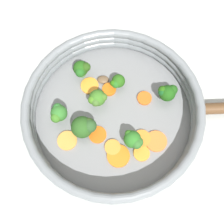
{
  "coord_description": "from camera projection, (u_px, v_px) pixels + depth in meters",
  "views": [
    {
      "loc": [
        0.0,
        -0.19,
        0.55
      ],
      "look_at": [
        0.0,
        0.0,
        0.03
      ],
      "focal_mm": 42.0,
      "sensor_mm": 36.0,
      "label": 1
    }
  ],
  "objects": [
    {
      "name": "ground_plane",
      "position": [
        112.0,
        116.0,
        0.59
      ],
      "size": [
        4.0,
        4.0,
        0.0
      ],
      "primitive_type": "plane",
      "color": "#B6BCBA"
    },
    {
      "name": "skillet",
      "position": [
        112.0,
        115.0,
        0.58
      ],
      "size": [
        0.36,
        0.36,
        0.01
      ],
      "primitive_type": "cylinder",
      "color": "gray",
      "rests_on": "ground_plane"
    },
    {
      "name": "skillet_rim_wall",
      "position": [
        112.0,
        110.0,
        0.55
      ],
      "size": [
        0.37,
        0.37,
        0.06
      ],
      "color": "gray",
      "rests_on": "skillet"
    },
    {
      "name": "skillet_rivet_left",
      "position": [
        191.0,
        125.0,
        0.56
      ],
      "size": [
        0.01,
        0.01,
        0.01
      ],
      "primitive_type": "sphere",
      "color": "gray",
      "rests_on": "skillet"
    },
    {
      "name": "skillet_rivet_right",
      "position": [
        187.0,
        97.0,
        0.58
      ],
      "size": [
        0.01,
        0.01,
        0.01
      ],
      "primitive_type": "sphere",
      "color": "gray",
      "rests_on": "skillet"
    },
    {
      "name": "carrot_slice_0",
      "position": [
        141.0,
        138.0,
        0.55
      ],
      "size": [
        0.05,
        0.05,
        0.01
      ],
      "primitive_type": "cylinder",
      "rotation": [
        0.0,
        0.0,
        0.69
      ],
      "color": "orange",
      "rests_on": "skillet"
    },
    {
      "name": "carrot_slice_1",
      "position": [
        144.0,
        98.0,
        0.58
      ],
      "size": [
        0.03,
        0.03,
        0.01
      ],
      "primitive_type": "cylinder",
      "rotation": [
        0.0,
        0.0,
        1.54
      ],
      "color": "orange",
      "rests_on": "skillet"
    },
    {
      "name": "carrot_slice_2",
      "position": [
        97.0,
        135.0,
        0.56
      ],
      "size": [
        0.05,
        0.05,
        0.0
      ],
      "primitive_type": "cylinder",
      "rotation": [
        0.0,
        0.0,
        1.92
      ],
      "color": "orange",
      "rests_on": "skillet"
    },
    {
      "name": "carrot_slice_3",
      "position": [
        155.0,
        141.0,
        0.55
      ],
      "size": [
        0.05,
        0.05,
        0.0
      ],
      "primitive_type": "cylinder",
      "rotation": [
        0.0,
        0.0,
        0.04
      ],
      "color": "orange",
      "rests_on": "skillet"
    },
    {
      "name": "carrot_slice_4",
      "position": [
        117.0,
        156.0,
        0.54
      ],
      "size": [
        0.07,
        0.07,
        0.01
      ],
      "primitive_type": "cylinder",
      "rotation": [
        0.0,
        0.0,
        0.91
      ],
      "color": "orange",
      "rests_on": "skillet"
    },
    {
      "name": "carrot_slice_5",
      "position": [
        141.0,
        153.0,
        0.54
      ],
      "size": [
        0.04,
        0.04,
        0.0
      ],
      "primitive_type": "cylinder",
      "rotation": [
        0.0,
        0.0,
        4.83
      ],
      "color": "orange",
      "rests_on": "skillet"
    },
    {
      "name": "carrot_slice_6",
      "position": [
        66.0,
        141.0,
        0.55
      ],
      "size": [
        0.06,
        0.06,
        0.0
      ],
      "primitive_type": "cylinder",
      "rotation": [
        0.0,
        0.0,
        2.11
      ],
      "color": "#F39C40",
      "rests_on": "skillet"
    },
    {
      "name": "carrot_slice_7",
      "position": [
        112.0,
        147.0,
        0.55
      ],
      "size": [
        0.03,
        0.03,
        0.01
      ],
      "primitive_type": "cylinder",
      "rotation": [
        0.0,
        0.0,
        4.69
      ],
      "color": "orange",
      "rests_on": "skillet"
    },
    {
      "name": "carrot_slice_8",
      "position": [
        108.0,
        89.0,
        0.59
      ],
      "size": [
        0.04,
        0.04,
        0.01
      ],
      "primitive_type": "cylinder",
      "rotation": [
        0.0,
        0.0,
        0.89
      ],
      "color": "orange",
      "rests_on": "skillet"
    },
    {
      "name": "carrot_slice_9",
      "position": [
        89.0,
        86.0,
        0.6
      ],
      "size": [
        0.05,
        0.05,
        0.01
      ],
      "primitive_type": "cylinder",
      "rotation": [
        0.0,
        0.0,
        2.93
      ],
      "color": "orange",
      "rests_on": "skillet"
    },
    {
      "name": "broccoli_floret_0",
      "position": [
        166.0,
        92.0,
        0.56
      ],
      "size": [
        0.04,
        0.04,
        0.05
      ],
      "color": "#61914F",
      "rests_on": "skillet"
    },
    {
      "name": "broccoli_floret_1",
      "position": [
        58.0,
        113.0,
        0.54
      ],
      "size": [
        0.04,
        0.04,
        0.05
      ],
      "color": "#64914D",
      "rests_on": "skillet"
    },
    {
      "name": "broccoli_floret_2",
      "position": [
        96.0,
        99.0,
        0.56
      ],
      "size": [
        0.04,
        0.04,
        0.05
      ],
      "color": "#779C50",
      "rests_on": "skillet"
    },
    {
      "name": "broccoli_floret_3",
      "position": [
        133.0,
        140.0,
        0.52
      ],
      "size": [
        0.04,
        0.04,
        0.05
      ],
      "color": "#6B8C52",
      "rests_on": "skillet"
    },
    {
      "name": "broccoli_floret_4",
      "position": [
        83.0,
        127.0,
        0.54
      ],
      "size": [
        0.05,
        0.05,
        0.05
      ],
      "color": "#75A65A",
      "rests_on": "skillet"
    },
    {
      "name": "broccoli_floret_5",
      "position": [
        81.0,
        69.0,
        0.58
      ],
      "size": [
        0.04,
        0.04,
        0.05
      ],
      "color": "#6BA05B",
      "rests_on": "skillet"
    },
    {
      "name": "broccoli_floret_6",
      "position": [
        117.0,
        82.0,
        0.58
      ],
      "size": [
        0.03,
        0.03,
        0.04
      ],
      "color": "#668651",
      "rests_on": "skillet"
    },
    {
      "name": "mushroom_piece_0",
      "position": [
        102.0,
        80.0,
        0.6
      ],
      "size": [
        0.03,
        0.02,
        0.01
      ],
      "primitive_type": "ellipsoid",
      "rotation": [
        0.0,
        0.0,
        3.13
      ],
      "color": "brown",
      "rests_on": "skillet"
    }
  ]
}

